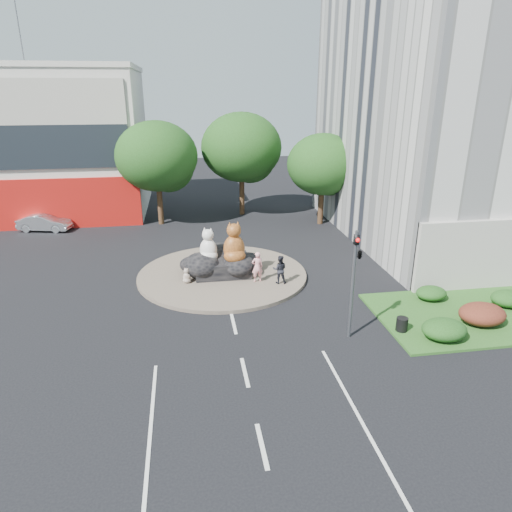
{
  "coord_description": "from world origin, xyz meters",
  "views": [
    {
      "loc": [
        -1.97,
        -15.18,
        10.54
      ],
      "look_at": [
        1.67,
        7.72,
        2.0
      ],
      "focal_mm": 32.0,
      "sensor_mm": 36.0,
      "label": 1
    }
  ],
  "objects_px": {
    "pedestrian_pink": "(257,267)",
    "pedestrian_dark": "(280,269)",
    "kitten_white": "(248,268)",
    "parked_car": "(45,223)",
    "kitten_calico": "(187,275)",
    "litter_bin": "(402,324)",
    "cat_tabby": "(234,242)",
    "cat_white": "(208,244)"
  },
  "relations": [
    {
      "from": "kitten_white",
      "to": "litter_bin",
      "type": "height_order",
      "value": "kitten_white"
    },
    {
      "from": "kitten_calico",
      "to": "litter_bin",
      "type": "distance_m",
      "value": 11.85
    },
    {
      "from": "cat_white",
      "to": "cat_tabby",
      "type": "distance_m",
      "value": 1.52
    },
    {
      "from": "cat_white",
      "to": "kitten_white",
      "type": "relative_size",
      "value": 2.44
    },
    {
      "from": "pedestrian_dark",
      "to": "litter_bin",
      "type": "distance_m",
      "value": 7.51
    },
    {
      "from": "kitten_calico",
      "to": "litter_bin",
      "type": "xyz_separation_m",
      "value": [
        9.61,
        -6.93,
        -0.21
      ]
    },
    {
      "from": "kitten_white",
      "to": "pedestrian_dark",
      "type": "bearing_deg",
      "value": -65.63
    },
    {
      "from": "kitten_white",
      "to": "parked_car",
      "type": "height_order",
      "value": "parked_car"
    },
    {
      "from": "pedestrian_pink",
      "to": "parked_car",
      "type": "height_order",
      "value": "pedestrian_pink"
    },
    {
      "from": "cat_white",
      "to": "kitten_white",
      "type": "bearing_deg",
      "value": 18.86
    },
    {
      "from": "pedestrian_pink",
      "to": "kitten_white",
      "type": "bearing_deg",
      "value": -76.19
    },
    {
      "from": "parked_car",
      "to": "cat_tabby",
      "type": "bearing_deg",
      "value": -118.99
    },
    {
      "from": "cat_white",
      "to": "pedestrian_dark",
      "type": "distance_m",
      "value": 4.4
    },
    {
      "from": "cat_tabby",
      "to": "kitten_white",
      "type": "height_order",
      "value": "cat_tabby"
    },
    {
      "from": "kitten_calico",
      "to": "kitten_white",
      "type": "bearing_deg",
      "value": 44.57
    },
    {
      "from": "kitten_calico",
      "to": "pedestrian_dark",
      "type": "height_order",
      "value": "pedestrian_dark"
    },
    {
      "from": "kitten_calico",
      "to": "pedestrian_pink",
      "type": "xyz_separation_m",
      "value": [
        3.97,
        -0.49,
        0.44
      ]
    },
    {
      "from": "pedestrian_pink",
      "to": "pedestrian_dark",
      "type": "relative_size",
      "value": 1.09
    },
    {
      "from": "cat_white",
      "to": "pedestrian_dark",
      "type": "relative_size",
      "value": 1.22
    },
    {
      "from": "cat_white",
      "to": "kitten_calico",
      "type": "bearing_deg",
      "value": -116.57
    },
    {
      "from": "pedestrian_pink",
      "to": "pedestrian_dark",
      "type": "bearing_deg",
      "value": 155.9
    },
    {
      "from": "kitten_white",
      "to": "cat_tabby",
      "type": "bearing_deg",
      "value": 157.89
    },
    {
      "from": "kitten_calico",
      "to": "parked_car",
      "type": "height_order",
      "value": "parked_car"
    },
    {
      "from": "pedestrian_pink",
      "to": "parked_car",
      "type": "relative_size",
      "value": 0.44
    },
    {
      "from": "pedestrian_pink",
      "to": "litter_bin",
      "type": "relative_size",
      "value": 2.79
    },
    {
      "from": "kitten_white",
      "to": "pedestrian_dark",
      "type": "xyz_separation_m",
      "value": [
        1.57,
        -1.48,
        0.41
      ]
    },
    {
      "from": "parked_car",
      "to": "litter_bin",
      "type": "xyz_separation_m",
      "value": [
        20.46,
        -19.45,
        -0.23
      ]
    },
    {
      "from": "cat_tabby",
      "to": "litter_bin",
      "type": "relative_size",
      "value": 3.74
    },
    {
      "from": "pedestrian_dark",
      "to": "kitten_white",
      "type": "bearing_deg",
      "value": -31.95
    },
    {
      "from": "kitten_calico",
      "to": "kitten_white",
      "type": "xyz_separation_m",
      "value": [
        3.6,
        0.58,
        -0.04
      ]
    },
    {
      "from": "cat_tabby",
      "to": "kitten_calico",
      "type": "distance_m",
      "value": 3.29
    },
    {
      "from": "cat_white",
      "to": "litter_bin",
      "type": "relative_size",
      "value": 3.12
    },
    {
      "from": "cat_tabby",
      "to": "kitten_white",
      "type": "distance_m",
      "value": 1.87
    },
    {
      "from": "litter_bin",
      "to": "pedestrian_pink",
      "type": "bearing_deg",
      "value": 131.2
    },
    {
      "from": "pedestrian_dark",
      "to": "parked_car",
      "type": "height_order",
      "value": "pedestrian_dark"
    },
    {
      "from": "cat_white",
      "to": "cat_tabby",
      "type": "xyz_separation_m",
      "value": [
        1.46,
        -0.37,
        0.2
      ]
    },
    {
      "from": "cat_tabby",
      "to": "pedestrian_pink",
      "type": "bearing_deg",
      "value": -50.01
    },
    {
      "from": "kitten_white",
      "to": "pedestrian_pink",
      "type": "relative_size",
      "value": 0.46
    },
    {
      "from": "kitten_white",
      "to": "parked_car",
      "type": "distance_m",
      "value": 18.74
    },
    {
      "from": "pedestrian_dark",
      "to": "parked_car",
      "type": "distance_m",
      "value": 20.9
    },
    {
      "from": "cat_tabby",
      "to": "pedestrian_dark",
      "type": "bearing_deg",
      "value": -39.83
    },
    {
      "from": "kitten_calico",
      "to": "pedestrian_dark",
      "type": "distance_m",
      "value": 5.27
    }
  ]
}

